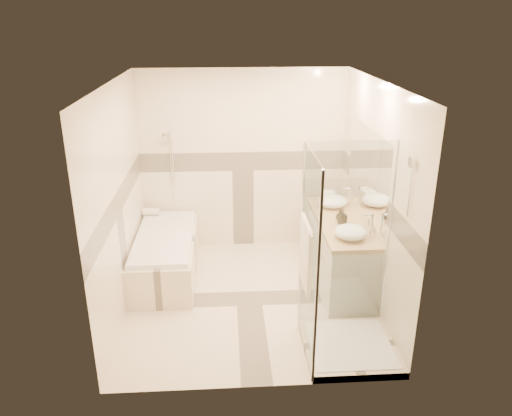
{
  "coord_description": "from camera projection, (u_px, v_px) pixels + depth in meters",
  "views": [
    {
      "loc": [
        -0.25,
        -5.1,
        3.15
      ],
      "look_at": [
        0.1,
        0.25,
        1.05
      ],
      "focal_mm": 35.0,
      "sensor_mm": 36.0,
      "label": 1
    }
  ],
  "objects": [
    {
      "name": "vanity",
      "position": [
        339.0,
        252.0,
        6.09
      ],
      "size": [
        0.58,
        1.62,
        0.85
      ],
      "color": "silver",
      "rests_on": "ground"
    },
    {
      "name": "faucet_far",
      "position": [
        371.0,
        224.0,
        5.41
      ],
      "size": [
        0.12,
        0.03,
        0.29
      ],
      "color": "silver",
      "rests_on": "vanity"
    },
    {
      "name": "folded_towels",
      "position": [
        328.0,
        196.0,
        6.59
      ],
      "size": [
        0.22,
        0.3,
        0.09
      ],
      "primitive_type": "cube",
      "rotation": [
        0.0,
        0.0,
        -0.22
      ],
      "color": "white",
      "rests_on": "vanity"
    },
    {
      "name": "vessel_sink_far",
      "position": [
        351.0,
        232.0,
        5.44
      ],
      "size": [
        0.36,
        0.36,
        0.14
      ],
      "primitive_type": "ellipsoid",
      "color": "white",
      "rests_on": "vanity"
    },
    {
      "name": "bathtub",
      "position": [
        166.0,
        253.0,
        6.33
      ],
      "size": [
        0.75,
        1.7,
        0.56
      ],
      "color": "beige",
      "rests_on": "ground"
    },
    {
      "name": "rolled_towel",
      "position": [
        151.0,
        212.0,
        6.83
      ],
      "size": [
        0.22,
        0.1,
        0.1
      ],
      "primitive_type": "cylinder",
      "rotation": [
        0.0,
        1.57,
        0.0
      ],
      "color": "white",
      "rests_on": "bathtub"
    },
    {
      "name": "amenity_bottle_a",
      "position": [
        343.0,
        217.0,
        5.79
      ],
      "size": [
        0.1,
        0.1,
        0.18
      ],
      "primitive_type": "imported",
      "rotation": [
        0.0,
        0.0,
        0.29
      ],
      "color": "black",
      "rests_on": "vanity"
    },
    {
      "name": "vessel_sink_near",
      "position": [
        332.0,
        201.0,
        6.32
      ],
      "size": [
        0.38,
        0.38,
        0.15
      ],
      "primitive_type": "ellipsoid",
      "color": "white",
      "rests_on": "vanity"
    },
    {
      "name": "amenity_bottle_b",
      "position": [
        340.0,
        215.0,
        5.9
      ],
      "size": [
        0.13,
        0.13,
        0.14
      ],
      "primitive_type": "imported",
      "rotation": [
        0.0,
        0.0,
        0.26
      ],
      "color": "black",
      "rests_on": "vanity"
    },
    {
      "name": "shower_enclosure",
      "position": [
        339.0,
        304.0,
        4.86
      ],
      "size": [
        0.96,
        0.93,
        2.04
      ],
      "color": "beige",
      "rests_on": "ground"
    },
    {
      "name": "faucet_near",
      "position": [
        350.0,
        195.0,
        6.31
      ],
      "size": [
        0.11,
        0.03,
        0.26
      ],
      "color": "silver",
      "rests_on": "vanity"
    },
    {
      "name": "room",
      "position": [
        253.0,
        198.0,
        5.46
      ],
      "size": [
        2.82,
        3.02,
        2.52
      ],
      "color": "beige",
      "rests_on": "ground"
    }
  ]
}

